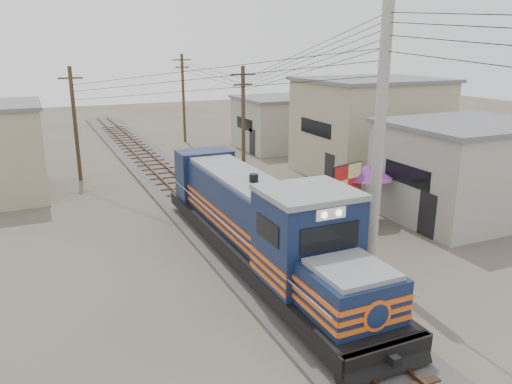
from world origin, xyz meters
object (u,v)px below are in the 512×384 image
billboard (347,181)px  market_umbrella (368,172)px  vendor (339,195)px  locomotive (260,224)px

billboard → market_umbrella: bearing=0.1°
market_umbrella → vendor: bearing=96.5°
vendor → locomotive: bearing=3.3°
locomotive → billboard: bearing=22.2°
locomotive → market_umbrella: 7.38m
locomotive → vendor: (6.63, 4.58, -0.94)m
locomotive → vendor: size_ratio=10.37×
billboard → vendor: 3.06m
market_umbrella → vendor: (-0.22, 1.94, -1.66)m
market_umbrella → billboard: bearing=-163.4°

